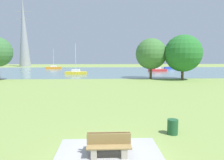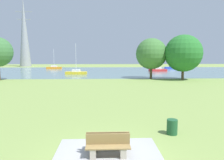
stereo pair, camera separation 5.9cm
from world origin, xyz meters
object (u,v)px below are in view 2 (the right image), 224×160
bench_facing_inland (108,148)px  litter_bin (172,127)px  tree_west_far (151,54)px  tree_east_near (183,53)px  electricity_pylon (24,32)px  sailboat_red (158,70)px  sailboat_orange (54,67)px  bench_facing_water (108,142)px  sailboat_blue (172,67)px  sailboat_yellow (76,72)px

bench_facing_inland → litter_bin: (3.45, 2.58, -0.07)m
litter_bin → tree_west_far: size_ratio=0.11×
bench_facing_inland → tree_east_near: size_ratio=0.23×
bench_facing_inland → electricity_pylon: electricity_pylon is taller
sailboat_red → sailboat_orange: sailboat_orange is taller
bench_facing_inland → tree_west_far: (8.54, 30.32, 4.07)m
electricity_pylon → bench_facing_water: bearing=-68.0°
litter_bin → sailboat_blue: bearing=71.9°
tree_west_far → sailboat_blue: bearing=65.4°
sailboat_yellow → sailboat_orange: sailboat_yellow is taller
sailboat_orange → sailboat_blue: sailboat_orange is taller
bench_facing_water → sailboat_orange: size_ratio=0.28×
sailboat_orange → electricity_pylon: bearing=131.5°
tree_east_near → sailboat_orange: bearing=132.0°
sailboat_yellow → sailboat_blue: (28.81, 20.48, -0.02)m
sailboat_orange → sailboat_blue: (38.72, -1.09, -0.01)m
tree_west_far → tree_east_near: bearing=-21.3°
tree_east_near → electricity_pylon: 68.67m
bench_facing_inland → sailboat_yellow: bearing=99.1°
bench_facing_water → electricity_pylon: bearing=112.0°
sailboat_yellow → electricity_pylon: 48.29m
sailboat_yellow → sailboat_red: 22.75m
sailboat_orange → tree_west_far: 40.19m
tree_west_far → electricity_pylon: size_ratio=0.27×
bench_facing_inland → sailboat_blue: bearing=69.7°
bench_facing_water → sailboat_red: bearing=73.2°
litter_bin → sailboat_orange: (-19.77, 59.05, 0.06)m
sailboat_red → sailboat_yellow: bearing=-157.4°
sailboat_blue → tree_east_near: (-8.72, -32.23, 4.18)m
sailboat_orange → electricity_pylon: electricity_pylon is taller
bench_facing_water → litter_bin: (3.45, 2.04, -0.07)m
tree_east_near → bench_facing_water: bearing=-116.2°
bench_facing_inland → electricity_pylon: (-31.72, 79.06, 13.04)m
tree_east_near → tree_west_far: bearing=158.7°
bench_facing_water → sailboat_red: size_ratio=0.29×
tree_east_near → electricity_pylon: size_ratio=0.29×
bench_facing_water → sailboat_red: 50.44m
tree_west_far → tree_east_near: tree_east_near is taller
sailboat_orange → tree_east_near: size_ratio=0.83×
tree_west_far → sailboat_orange: bearing=128.4°
sailboat_yellow → bench_facing_water: bearing=-80.8°
electricity_pylon → tree_east_near: bearing=-48.2°
sailboat_blue → sailboat_yellow: bearing=-144.6°
litter_bin → sailboat_orange: bearing=108.5°
bench_facing_water → sailboat_yellow: sailboat_yellow is taller
bench_facing_inland → tree_west_far: 31.76m
tree_west_far → bench_facing_inland: bearing=-105.7°
bench_facing_inland → electricity_pylon: bearing=111.9°
bench_facing_inland → sailboat_orange: (-16.32, 61.64, -0.01)m
sailboat_yellow → sailboat_orange: size_ratio=1.06×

